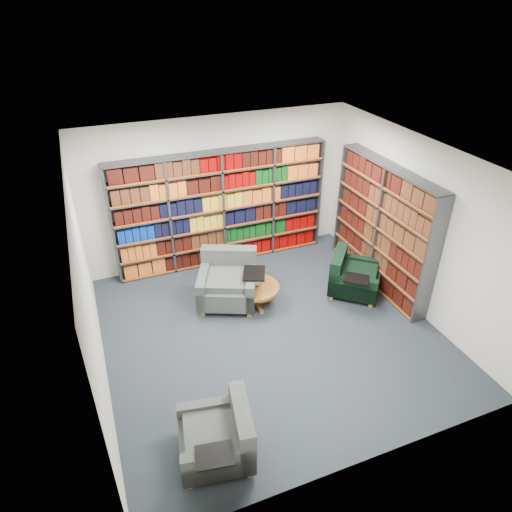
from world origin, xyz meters
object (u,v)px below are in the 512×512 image
object	(u,v)px
chair_teal_front	(222,437)
coffee_table	(255,290)
chair_teal_left	(228,282)
chair_green_right	(351,277)

from	to	relation	value
chair_teal_front	coffee_table	bearing A→B (deg)	61.02
chair_teal_left	chair_teal_front	distance (m)	3.06
chair_green_right	coffee_table	xyz separation A→B (m)	(-1.70, 0.25, -0.00)
chair_teal_left	coffee_table	xyz separation A→B (m)	(0.37, -0.33, -0.05)
chair_teal_left	chair_teal_front	size ratio (longest dim) A/B	1.24
coffee_table	chair_teal_left	bearing A→B (deg)	137.95
chair_teal_left	chair_teal_front	bearing A→B (deg)	-109.91
chair_teal_left	chair_green_right	distance (m)	2.15
chair_teal_front	coffee_table	xyz separation A→B (m)	(1.41, 2.55, 0.00)
chair_teal_front	coffee_table	size ratio (longest dim) A/B	1.28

